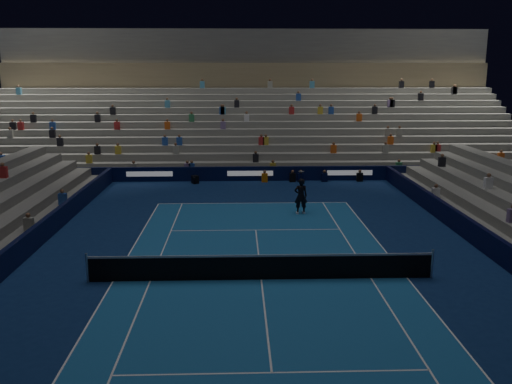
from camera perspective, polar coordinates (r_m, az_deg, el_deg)
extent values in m
plane|color=#0D2250|center=(20.59, 0.56, -9.14)|extent=(90.00, 90.00, 0.00)
cube|color=#1A5591|center=(20.59, 0.56, -9.13)|extent=(10.97, 23.77, 0.01)
cube|color=black|center=(38.28, -0.61, 1.93)|extent=(44.00, 0.25, 1.00)
cube|color=slate|center=(39.31, -0.65, 1.84)|extent=(44.00, 1.00, 0.50)
cube|color=slate|center=(40.24, -0.68, 2.46)|extent=(44.00, 1.00, 1.00)
cube|color=slate|center=(41.18, -0.71, 3.05)|extent=(44.00, 1.00, 1.50)
cube|color=slate|center=(42.13, -0.74, 3.62)|extent=(44.00, 1.00, 2.00)
cube|color=slate|center=(43.08, -0.77, 4.16)|extent=(44.00, 1.00, 2.50)
cube|color=slate|center=(44.03, -0.79, 4.67)|extent=(44.00, 1.00, 3.00)
cube|color=slate|center=(44.99, -0.82, 5.16)|extent=(44.00, 1.00, 3.50)
cube|color=slate|center=(45.95, -0.84, 5.64)|extent=(44.00, 1.00, 4.00)
cube|color=slate|center=(46.91, -0.87, 6.09)|extent=(44.00, 1.00, 4.50)
cube|color=slate|center=(47.88, -0.89, 6.53)|extent=(44.00, 1.00, 5.00)
cube|color=slate|center=(48.85, -0.91, 6.94)|extent=(44.00, 1.00, 5.50)
cube|color=slate|center=(49.82, -0.93, 7.35)|extent=(44.00, 1.00, 6.00)
cube|color=#7F6F4F|center=(50.70, -0.97, 12.08)|extent=(44.00, 0.60, 2.20)
cube|color=#4C4C4A|center=(52.14, -1.01, 14.96)|extent=(44.00, 2.40, 3.00)
cylinder|color=#B2B2B7|center=(21.12, -17.22, -7.57)|extent=(0.10, 0.10, 1.10)
cylinder|color=#B2B2B7|center=(21.62, 17.90, -7.15)|extent=(0.10, 0.10, 1.10)
cube|color=black|center=(20.43, 0.56, -7.97)|extent=(12.80, 0.03, 0.90)
cube|color=white|center=(20.26, 0.56, -6.68)|extent=(12.80, 0.04, 0.08)
imported|color=black|center=(29.52, 4.70, -0.42)|extent=(0.74, 0.51, 1.95)
cube|color=black|center=(37.66, -6.38, 1.31)|extent=(0.57, 0.61, 0.53)
cylinder|color=black|center=(37.22, -6.43, 1.42)|extent=(0.29, 0.38, 0.16)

